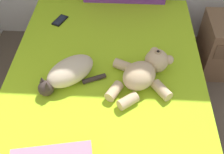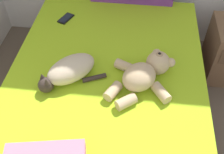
# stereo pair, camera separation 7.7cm
# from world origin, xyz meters

# --- Properties ---
(bed) EXTENTS (1.39, 1.97, 0.49)m
(bed) POSITION_xyz_m (1.20, 2.64, 0.24)
(bed) COLOR brown
(bed) RESTS_ON ground_plane
(cat) EXTENTS (0.42, 0.37, 0.15)m
(cat) POSITION_xyz_m (0.96, 2.58, 0.56)
(cat) COLOR #C6B293
(cat) RESTS_ON bed
(teddy_bear) EXTENTS (0.44, 0.49, 0.17)m
(teddy_bear) POSITION_xyz_m (1.45, 2.61, 0.57)
(teddy_bear) COLOR tan
(teddy_bear) RESTS_ON bed
(cell_phone) EXTENTS (0.12, 0.16, 0.01)m
(cell_phone) POSITION_xyz_m (0.78, 3.23, 0.50)
(cell_phone) COLOR black
(cell_phone) RESTS_ON bed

